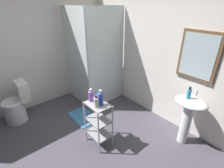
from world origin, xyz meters
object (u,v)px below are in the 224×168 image
rinse_cup (99,98)px  bath_mat (83,117)px  shower_stall (94,80)px  shampoo_bottle_blue (101,99)px  conditioner_bottle_purple (91,96)px  lotion_bottle_white (96,102)px  pedestal_sink (189,112)px  toilet (17,106)px  storage_cart (98,121)px  hand_soap_bottle (189,93)px

rinse_cup → bath_mat: bearing=173.6°
shower_stall → shampoo_bottle_blue: size_ratio=8.47×
shampoo_bottle_blue → conditioner_bottle_purple: 0.18m
shower_stall → rinse_cup: bearing=-31.4°
lotion_bottle_white → pedestal_sink: bearing=54.0°
toilet → storage_cart: bearing=29.2°
shower_stall → toilet: bearing=-99.1°
storage_cart → shower_stall: bearing=147.7°
shampoo_bottle_blue → rinse_cup: bearing=158.3°
rinse_cup → shampoo_bottle_blue: bearing=-21.7°
shower_stall → bath_mat: (0.48, -0.62, -0.45)m
lotion_bottle_white → rinse_cup: 0.18m
toilet → pedestal_sink: bearing=38.9°
storage_cart → conditioner_bottle_purple: (-0.13, -0.02, 0.39)m
storage_cart → shampoo_bottle_blue: size_ratio=3.13×
storage_cart → shampoo_bottle_blue: shampoo_bottle_blue is taller
pedestal_sink → shampoo_bottle_blue: (-0.81, -1.03, 0.26)m
pedestal_sink → toilet: pedestal_sink is taller
lotion_bottle_white → rinse_cup: bearing=134.0°
toilet → lotion_bottle_white: size_ratio=4.11×
lotion_bottle_white → shampoo_bottle_blue: bearing=96.3°
pedestal_sink → rinse_cup: 1.37m
pedestal_sink → toilet: (-2.32, -1.87, -0.26)m
shower_stall → lotion_bottle_white: shower_stall is taller
shower_stall → bath_mat: shower_stall is taller
lotion_bottle_white → toilet: bearing=-153.3°
shampoo_bottle_blue → hand_soap_bottle: bearing=52.3°
hand_soap_bottle → rinse_cup: size_ratio=1.95×
pedestal_sink → storage_cart: (-0.86, -1.05, -0.14)m
shampoo_bottle_blue → shower_stall: bearing=149.4°
conditioner_bottle_purple → hand_soap_bottle: bearing=47.7°
conditioner_bottle_purple → bath_mat: size_ratio=0.33×
storage_cart → bath_mat: 0.86m
hand_soap_bottle → pedestal_sink: bearing=38.0°
shower_stall → storage_cart: bearing=-32.3°
rinse_cup → storage_cart: bearing=-45.1°
storage_cart → lotion_bottle_white: bearing=-47.2°
toilet → hand_soap_bottle: hand_soap_bottle is taller
bath_mat → toilet: bearing=-127.2°
toilet → shampoo_bottle_blue: bearing=29.2°
toilet → bath_mat: bearing=52.8°
lotion_bottle_white → bath_mat: bearing=165.7°
storage_cart → conditioner_bottle_purple: 0.41m
shower_stall → conditioner_bottle_purple: (1.08, -0.78, 0.36)m
shower_stall → conditioner_bottle_purple: bearing=-36.0°
bath_mat → pedestal_sink: bearing=29.7°
toilet → rinse_cup: rinse_cup is taller
conditioner_bottle_purple → shampoo_bottle_blue: bearing=14.1°
shower_stall → bath_mat: bearing=-52.5°
hand_soap_bottle → shampoo_bottle_blue: hand_soap_bottle is taller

